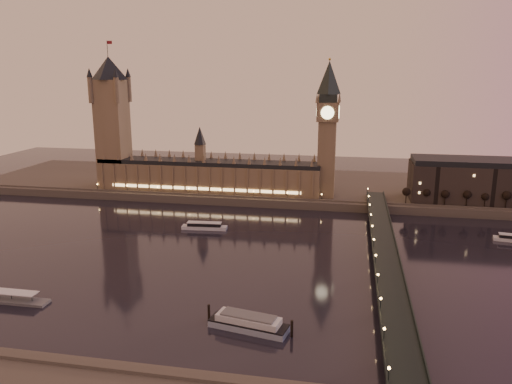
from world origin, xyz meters
TOP-DOWN VIEW (x-y plane):
  - ground at (0.00, 0.00)m, footprint 700.00×700.00m
  - far_embankment at (30.00, 165.00)m, footprint 560.00×130.00m
  - palace_of_westminster at (-40.12, 120.99)m, footprint 180.00×26.62m
  - victoria_tower at (-120.00, 121.00)m, footprint 31.68×31.68m
  - big_ben at (53.99, 120.99)m, footprint 17.68×17.68m
  - westminster_bridge at (91.61, 0.00)m, footprint 13.20×260.00m
  - bare_tree_0 at (114.35, 109.00)m, footprint 5.50×5.50m
  - bare_tree_1 at (127.90, 109.00)m, footprint 5.50×5.50m
  - bare_tree_2 at (141.45, 109.00)m, footprint 5.50×5.50m
  - bare_tree_3 at (155.00, 109.00)m, footprint 5.50×5.50m
  - bare_tree_4 at (168.55, 109.00)m, footprint 5.50×5.50m
  - bare_tree_5 at (182.10, 109.00)m, footprint 5.50×5.50m
  - cruise_boat_a at (-19.77, 41.48)m, footprint 29.85×8.78m
  - moored_barge at (34.94, -80.77)m, footprint 36.32×14.95m
  - pontoon_pier at (-78.36, -76.53)m, footprint 42.73×7.12m

SIDE VIEW (x-z plane):
  - ground at x=0.00m, z-range 0.00..0.00m
  - pontoon_pier at x=-78.36m, z-range -4.47..6.93m
  - cruise_boat_a at x=-19.77m, z-range -0.28..4.43m
  - moored_barge at x=34.94m, z-range -0.53..6.25m
  - far_embankment at x=30.00m, z-range 0.00..6.00m
  - westminster_bridge at x=91.61m, z-range -2.13..13.17m
  - bare_tree_0 at x=114.35m, z-range 8.74..19.92m
  - bare_tree_1 at x=127.90m, z-range 8.74..19.92m
  - bare_tree_2 at x=141.45m, z-range 8.74..19.92m
  - bare_tree_3 at x=155.00m, z-range 8.74..19.92m
  - bare_tree_4 at x=168.55m, z-range 8.74..19.92m
  - bare_tree_5 at x=182.10m, z-range 8.74..19.92m
  - palace_of_westminster at x=-40.12m, z-range -4.29..47.71m
  - big_ben at x=53.99m, z-range 11.95..115.95m
  - victoria_tower at x=-120.00m, z-range 6.79..124.79m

